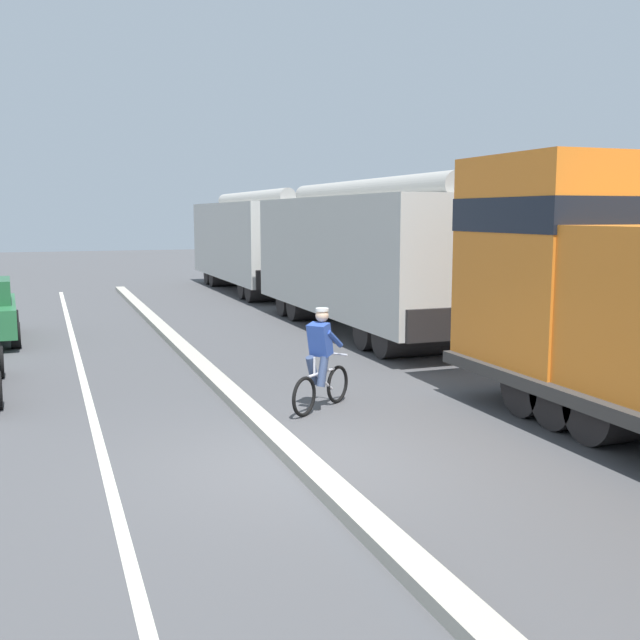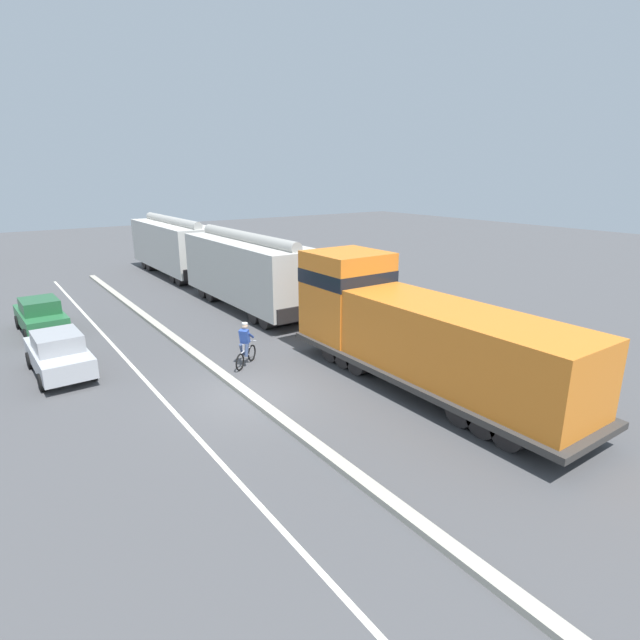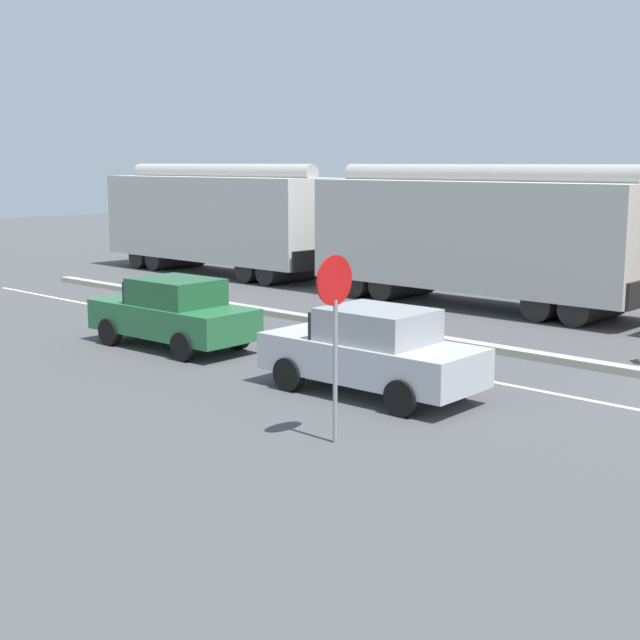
{
  "view_description": "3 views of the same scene",
  "coord_description": "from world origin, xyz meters",
  "px_view_note": "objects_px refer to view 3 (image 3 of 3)",
  "views": [
    {
      "loc": [
        -3.03,
        -8.96,
        3.26
      ],
      "look_at": [
        1.7,
        3.8,
        1.32
      ],
      "focal_mm": 42.0,
      "sensor_mm": 36.0,
      "label": 1
    },
    {
      "loc": [
        -6.77,
        -13.86,
        7.15
      ],
      "look_at": [
        3.83,
        1.22,
        1.7
      ],
      "focal_mm": 28.0,
      "sensor_mm": 36.0,
      "label": 2
    },
    {
      "loc": [
        -17.07,
        -4.53,
        4.22
      ],
      "look_at": [
        -3.19,
        8.42,
        0.86
      ],
      "focal_mm": 50.0,
      "sensor_mm": 36.0,
      "label": 3
    }
  ],
  "objects_px": {
    "hopper_car_middle": "(219,220)",
    "stop_sign": "(335,312)",
    "hopper_car_lead": "(477,237)",
    "parked_car_silver": "(372,351)",
    "parked_car_green": "(173,313)"
  },
  "relations": [
    {
      "from": "parked_car_green",
      "to": "stop_sign",
      "type": "xyz_separation_m",
      "value": [
        -2.73,
        -7.48,
        1.21
      ]
    },
    {
      "from": "hopper_car_lead",
      "to": "hopper_car_middle",
      "type": "height_order",
      "value": "same"
    },
    {
      "from": "hopper_car_lead",
      "to": "parked_car_green",
      "type": "bearing_deg",
      "value": 169.81
    },
    {
      "from": "hopper_car_lead",
      "to": "stop_sign",
      "type": "relative_size",
      "value": 3.68
    },
    {
      "from": "hopper_car_lead",
      "to": "parked_car_silver",
      "type": "xyz_separation_m",
      "value": [
        -9.98,
        -4.29,
        -1.26
      ]
    },
    {
      "from": "hopper_car_lead",
      "to": "parked_car_silver",
      "type": "relative_size",
      "value": 2.49
    },
    {
      "from": "hopper_car_middle",
      "to": "parked_car_silver",
      "type": "xyz_separation_m",
      "value": [
        -9.98,
        -15.89,
        -1.26
      ]
    },
    {
      "from": "parked_car_silver",
      "to": "stop_sign",
      "type": "relative_size",
      "value": 1.48
    },
    {
      "from": "hopper_car_middle",
      "to": "parked_car_green",
      "type": "relative_size",
      "value": 2.49
    },
    {
      "from": "stop_sign",
      "to": "hopper_car_middle",
      "type": "bearing_deg",
      "value": 54.0
    },
    {
      "from": "hopper_car_middle",
      "to": "stop_sign",
      "type": "bearing_deg",
      "value": -126.0
    },
    {
      "from": "hopper_car_middle",
      "to": "stop_sign",
      "type": "height_order",
      "value": "hopper_car_middle"
    },
    {
      "from": "parked_car_silver",
      "to": "parked_car_green",
      "type": "bearing_deg",
      "value": 88.68
    },
    {
      "from": "parked_car_silver",
      "to": "stop_sign",
      "type": "distance_m",
      "value": 3.19
    },
    {
      "from": "parked_car_silver",
      "to": "stop_sign",
      "type": "bearing_deg",
      "value": -151.3
    }
  ]
}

